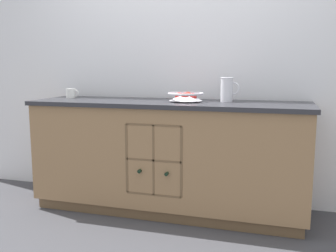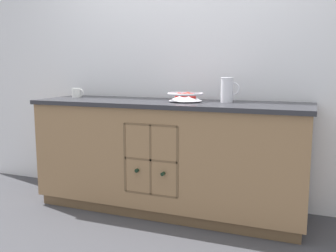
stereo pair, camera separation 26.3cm
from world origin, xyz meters
name	(u,v)px [view 1 (the left image)]	position (x,y,z in m)	size (l,w,h in m)	color
ground_plane	(168,209)	(0.00, 0.00, 0.00)	(14.00, 14.00, 0.00)	#424247
back_wall	(180,60)	(0.00, 0.37, 1.27)	(4.65, 0.06, 2.55)	white
kitchen_island	(168,156)	(0.00, 0.00, 0.47)	(2.29, 0.66, 0.94)	brown
fruit_bowl	(186,96)	(0.15, 0.01, 0.98)	(0.29, 0.29, 0.08)	silver
white_pitcher	(227,89)	(0.47, 0.10, 1.04)	(0.16, 0.10, 0.20)	white
ceramic_mug	(71,93)	(-0.95, 0.09, 0.98)	(0.12, 0.09, 0.09)	white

